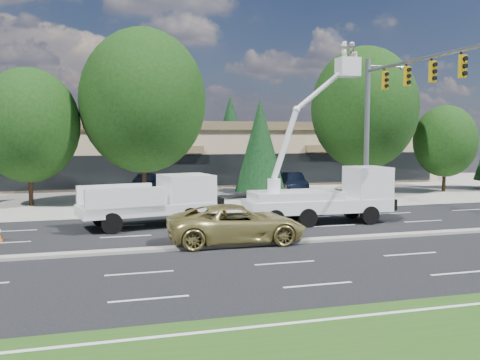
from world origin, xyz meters
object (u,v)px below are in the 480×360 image
object	(u,v)px
signal_mast	(387,106)
utility_pickup	(156,205)
minivan	(237,224)
bucket_truck	(329,185)

from	to	relation	value
signal_mast	utility_pickup	distance (m)	14.41
utility_pickup	minivan	xyz separation A→B (m)	(2.70, -4.95, -0.22)
minivan	utility_pickup	bearing A→B (deg)	30.40
minivan	signal_mast	bearing A→B (deg)	-57.22
signal_mast	bucket_truck	distance (m)	7.04
utility_pickup	signal_mast	bearing A→B (deg)	-4.17
signal_mast	utility_pickup	xyz separation A→B (m)	(-13.41, -1.50, -5.04)
utility_pickup	bucket_truck	size ratio (longest dim) A/B	0.74
signal_mast	minivan	world-z (taller)	signal_mast
minivan	bucket_truck	bearing A→B (deg)	-56.55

